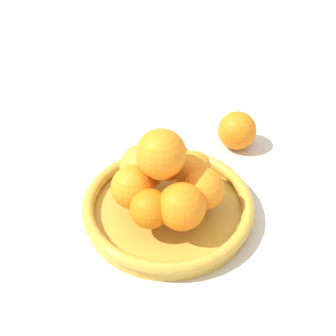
# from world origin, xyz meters

# --- Properties ---
(ground_plane) EXTENTS (4.00, 4.00, 0.00)m
(ground_plane) POSITION_xyz_m (0.00, 0.00, 0.00)
(ground_plane) COLOR beige
(fruit_bowl) EXTENTS (0.30, 0.30, 0.04)m
(fruit_bowl) POSITION_xyz_m (0.00, 0.00, 0.02)
(fruit_bowl) COLOR gold
(fruit_bowl) RESTS_ON ground_plane
(orange_pile) EXTENTS (0.20, 0.19, 0.14)m
(orange_pile) POSITION_xyz_m (-0.00, -0.00, 0.09)
(orange_pile) COLOR orange
(orange_pile) RESTS_ON fruit_bowl
(stray_orange) EXTENTS (0.08, 0.08, 0.08)m
(stray_orange) POSITION_xyz_m (-0.19, 0.15, 0.04)
(stray_orange) COLOR orange
(stray_orange) RESTS_ON ground_plane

